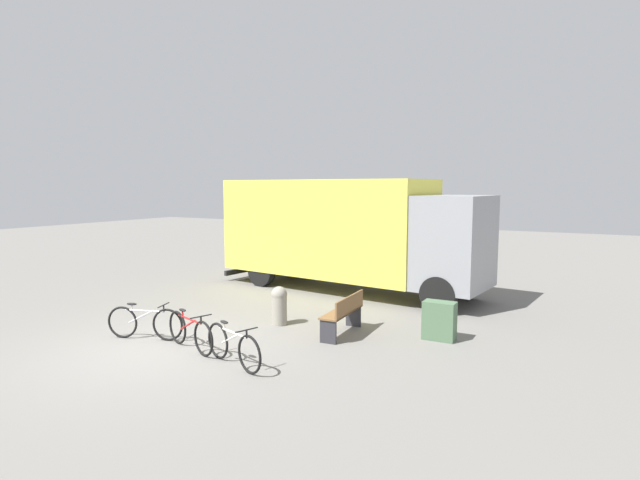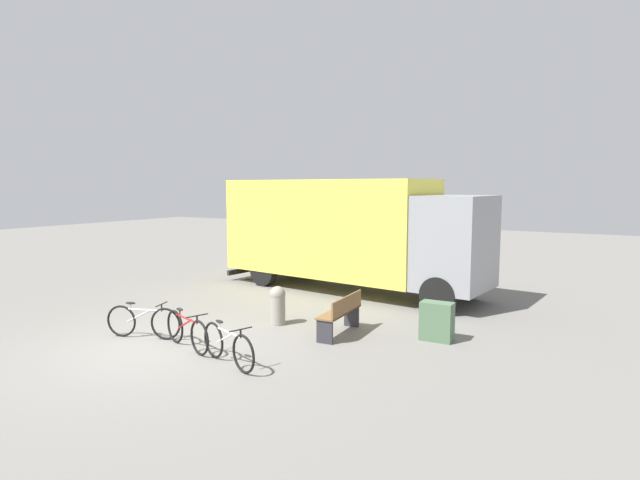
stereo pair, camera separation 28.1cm
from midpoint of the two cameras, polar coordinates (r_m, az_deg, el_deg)
ground_plane at (r=10.17m, az=-17.57°, el=-11.70°), size 60.00×60.00×0.00m
delivery_truck at (r=14.64m, az=3.63°, el=1.15°), size 8.28×3.12×3.26m
park_bench at (r=10.42m, az=3.28°, el=-8.32°), size 0.48×1.46×0.84m
bicycle_near at (r=10.79m, az=-18.86°, el=-8.78°), size 1.58×0.61×0.74m
bicycle_middle at (r=9.88m, az=-14.20°, el=-10.01°), size 1.57×0.63×0.74m
bicycle_far at (r=8.87m, az=-9.59°, el=-11.78°), size 1.57×0.64×0.74m
bollard_near_bench at (r=11.20m, az=-4.14°, el=-7.28°), size 0.36×0.36×0.86m
utility_box at (r=10.37m, az=13.98°, el=-9.01°), size 0.63×0.35×0.78m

